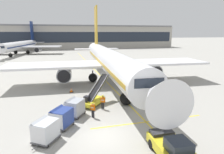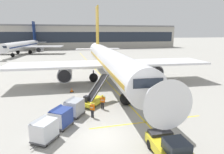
{
  "view_description": "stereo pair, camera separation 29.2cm",
  "coord_description": "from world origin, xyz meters",
  "px_view_note": "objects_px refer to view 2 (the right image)",
  "views": [
    {
      "loc": [
        -3.25,
        -15.04,
        8.81
      ],
      "look_at": [
        3.08,
        8.48,
        3.28
      ],
      "focal_mm": 31.39,
      "sensor_mm": 36.0,
      "label": 1
    },
    {
      "loc": [
        -2.97,
        -15.12,
        8.81
      ],
      "look_at": [
        3.08,
        8.48,
        3.28
      ],
      "focal_mm": 31.39,
      "sensor_mm": 36.0,
      "label": 2
    }
  ],
  "objects_px": {
    "pushback_tug": "(171,148)",
    "ground_crew_by_carts": "(103,101)",
    "ground_crew_by_loader": "(92,109)",
    "baggage_cart_third": "(44,130)",
    "baggage_cart_lead": "(74,107)",
    "parked_airplane": "(110,61)",
    "safety_cone_engine_keepout": "(72,90)",
    "belt_loader": "(94,97)",
    "distant_airplane": "(23,45)",
    "baggage_cart_second": "(61,117)"
  },
  "relations": [
    {
      "from": "parked_airplane",
      "to": "pushback_tug",
      "type": "height_order",
      "value": "parked_airplane"
    },
    {
      "from": "parked_airplane",
      "to": "baggage_cart_lead",
      "type": "distance_m",
      "value": 15.25
    },
    {
      "from": "baggage_cart_third",
      "to": "ground_crew_by_loader",
      "type": "xyz_separation_m",
      "value": [
        4.57,
        3.55,
        -0.0
      ]
    },
    {
      "from": "belt_loader",
      "to": "ground_crew_by_loader",
      "type": "relative_size",
      "value": 2.69
    },
    {
      "from": "ground_crew_by_loader",
      "to": "ground_crew_by_carts",
      "type": "relative_size",
      "value": 1.0
    },
    {
      "from": "belt_loader",
      "to": "baggage_cart_second",
      "type": "distance_m",
      "value": 6.52
    },
    {
      "from": "belt_loader",
      "to": "baggage_cart_second",
      "type": "bearing_deg",
      "value": -128.21
    },
    {
      "from": "pushback_tug",
      "to": "ground_crew_by_carts",
      "type": "distance_m",
      "value": 10.73
    },
    {
      "from": "ground_crew_by_carts",
      "to": "distant_airplane",
      "type": "distance_m",
      "value": 71.12
    },
    {
      "from": "distant_airplane",
      "to": "baggage_cart_third",
      "type": "bearing_deg",
      "value": -79.3
    },
    {
      "from": "baggage_cart_lead",
      "to": "baggage_cart_second",
      "type": "bearing_deg",
      "value": -121.18
    },
    {
      "from": "pushback_tug",
      "to": "ground_crew_by_carts",
      "type": "height_order",
      "value": "pushback_tug"
    },
    {
      "from": "parked_airplane",
      "to": "pushback_tug",
      "type": "relative_size",
      "value": 10.11
    },
    {
      "from": "safety_cone_engine_keepout",
      "to": "distant_airplane",
      "type": "distance_m",
      "value": 62.76
    },
    {
      "from": "pushback_tug",
      "to": "distant_airplane",
      "type": "relative_size",
      "value": 0.11
    },
    {
      "from": "belt_loader",
      "to": "distant_airplane",
      "type": "xyz_separation_m",
      "value": [
        -19.31,
        66.46,
        2.62
      ]
    },
    {
      "from": "parked_airplane",
      "to": "safety_cone_engine_keepout",
      "type": "distance_m",
      "value": 8.94
    },
    {
      "from": "baggage_cart_second",
      "to": "pushback_tug",
      "type": "distance_m",
      "value": 10.26
    },
    {
      "from": "parked_airplane",
      "to": "pushback_tug",
      "type": "bearing_deg",
      "value": -92.73
    },
    {
      "from": "parked_airplane",
      "to": "pushback_tug",
      "type": "distance_m",
      "value": 22.65
    },
    {
      "from": "baggage_cart_lead",
      "to": "pushback_tug",
      "type": "distance_m",
      "value": 11.13
    },
    {
      "from": "baggage_cart_third",
      "to": "ground_crew_by_carts",
      "type": "bearing_deg",
      "value": 42.48
    },
    {
      "from": "belt_loader",
      "to": "parked_airplane",
      "type": "bearing_deg",
      "value": 66.13
    },
    {
      "from": "ground_crew_by_loader",
      "to": "safety_cone_engine_keepout",
      "type": "relative_size",
      "value": 2.69
    },
    {
      "from": "baggage_cart_lead",
      "to": "pushback_tug",
      "type": "height_order",
      "value": "baggage_cart_lead"
    },
    {
      "from": "belt_loader",
      "to": "baggage_cart_third",
      "type": "height_order",
      "value": "belt_loader"
    },
    {
      "from": "parked_airplane",
      "to": "baggage_cart_third",
      "type": "height_order",
      "value": "parked_airplane"
    },
    {
      "from": "baggage_cart_lead",
      "to": "baggage_cart_second",
      "type": "distance_m",
      "value": 2.7
    },
    {
      "from": "baggage_cart_lead",
      "to": "baggage_cart_third",
      "type": "bearing_deg",
      "value": -121.32
    },
    {
      "from": "parked_airplane",
      "to": "baggage_cart_lead",
      "type": "bearing_deg",
      "value": -118.74
    },
    {
      "from": "baggage_cart_third",
      "to": "ground_crew_by_loader",
      "type": "relative_size",
      "value": 1.55
    },
    {
      "from": "belt_loader",
      "to": "ground_crew_by_loader",
      "type": "distance_m",
      "value": 3.85
    },
    {
      "from": "baggage_cart_lead",
      "to": "ground_crew_by_loader",
      "type": "relative_size",
      "value": 1.55
    },
    {
      "from": "belt_loader",
      "to": "pushback_tug",
      "type": "distance_m",
      "value": 12.59
    },
    {
      "from": "parked_airplane",
      "to": "baggage_cart_second",
      "type": "distance_m",
      "value": 17.91
    },
    {
      "from": "parked_airplane",
      "to": "ground_crew_by_loader",
      "type": "distance_m",
      "value": 15.34
    },
    {
      "from": "belt_loader",
      "to": "pushback_tug",
      "type": "relative_size",
      "value": 1.04
    },
    {
      "from": "distant_airplane",
      "to": "safety_cone_engine_keepout",
      "type": "bearing_deg",
      "value": -74.39
    },
    {
      "from": "baggage_cart_lead",
      "to": "baggage_cart_second",
      "type": "height_order",
      "value": "same"
    },
    {
      "from": "parked_airplane",
      "to": "belt_loader",
      "type": "bearing_deg",
      "value": -113.87
    },
    {
      "from": "baggage_cart_lead",
      "to": "baggage_cart_third",
      "type": "height_order",
      "value": "same"
    },
    {
      "from": "belt_loader",
      "to": "distant_airplane",
      "type": "bearing_deg",
      "value": 106.2
    },
    {
      "from": "baggage_cart_second",
      "to": "distant_airplane",
      "type": "xyz_separation_m",
      "value": [
        -15.27,
        71.58,
        2.55
      ]
    },
    {
      "from": "parked_airplane",
      "to": "safety_cone_engine_keepout",
      "type": "bearing_deg",
      "value": -148.95
    },
    {
      "from": "baggage_cart_lead",
      "to": "belt_loader",
      "type": "bearing_deg",
      "value": 46.87
    },
    {
      "from": "belt_loader",
      "to": "baggage_cart_third",
      "type": "relative_size",
      "value": 1.74
    },
    {
      "from": "belt_loader",
      "to": "baggage_cart_third",
      "type": "distance_m",
      "value": 9.07
    },
    {
      "from": "baggage_cart_second",
      "to": "ground_crew_by_carts",
      "type": "bearing_deg",
      "value": 35.48
    },
    {
      "from": "safety_cone_engine_keepout",
      "to": "ground_crew_by_carts",
      "type": "bearing_deg",
      "value": -68.0
    },
    {
      "from": "parked_airplane",
      "to": "distant_airplane",
      "type": "height_order",
      "value": "parked_airplane"
    }
  ]
}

